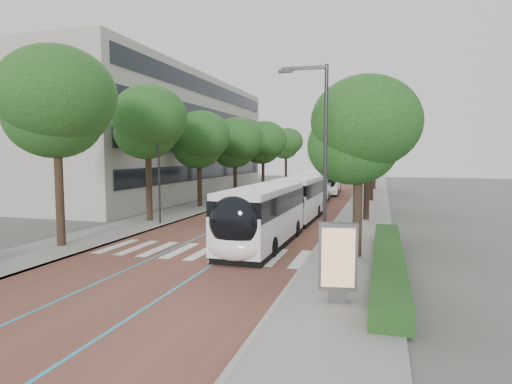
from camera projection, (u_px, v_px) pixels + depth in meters
The scene contains 20 objects.
ground at pixel (191, 257), 20.61m from camera, with size 160.00×160.00×0.00m, color #51544C.
road at pixel (315, 190), 58.82m from camera, with size 11.00×140.00×0.02m, color brown.
sidewalk_left at pixel (263, 189), 60.94m from camera, with size 4.00×140.00×0.12m, color gray.
sidewalk_right at pixel (372, 191), 56.69m from camera, with size 4.00×140.00×0.12m, color gray.
kerb_left at pixel (276, 189), 60.40m from camera, with size 0.20×140.00×0.14m, color gray.
kerb_right at pixel (357, 191), 57.23m from camera, with size 0.20×140.00×0.14m, color gray.
zebra_crossing at pixel (203, 252), 21.51m from camera, with size 10.55×3.60×0.01m.
lane_line_left at pixel (304, 190), 59.27m from camera, with size 0.12×126.00×0.01m, color #2996CE.
lane_line_right at pixel (327, 191), 58.37m from camera, with size 0.12×126.00×0.01m, color #2996CE.
office_building at pixel (143, 138), 52.25m from camera, with size 18.11×40.00×14.00m.
hedge at pixel (388, 259), 17.99m from camera, with size 1.20×14.00×0.80m, color #19491B.
streetlight_near at pixel (320, 157), 15.45m from camera, with size 1.82×0.20×8.00m.
streetlight_far at pixel (358, 156), 39.33m from camera, with size 1.82×0.20×8.00m.
lamp_post_left at pixel (159, 166), 29.62m from camera, with size 0.14×0.14×8.00m, color #2B2B2D.
trees_left at pixel (227, 140), 46.48m from camera, with size 6.28×60.68×9.86m.
trees_right at pixel (371, 142), 39.67m from camera, with size 5.85×47.12×9.42m.
lead_bus at pixel (281, 208), 26.54m from camera, with size 2.81×18.43×3.20m.
bus_queued_0 at pixel (312, 188), 41.82m from camera, with size 2.91×12.47×3.20m.
bus_queued_1 at pixel (329, 181), 54.37m from camera, with size 3.19×12.52×3.20m.
ad_panel at pixel (338, 260), 13.91m from camera, with size 1.29×0.56×2.60m.
Camera 1 is at (8.78, -18.53, 4.92)m, focal length 30.00 mm.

